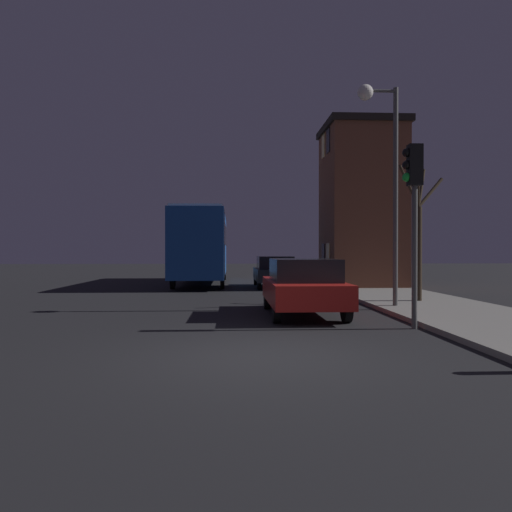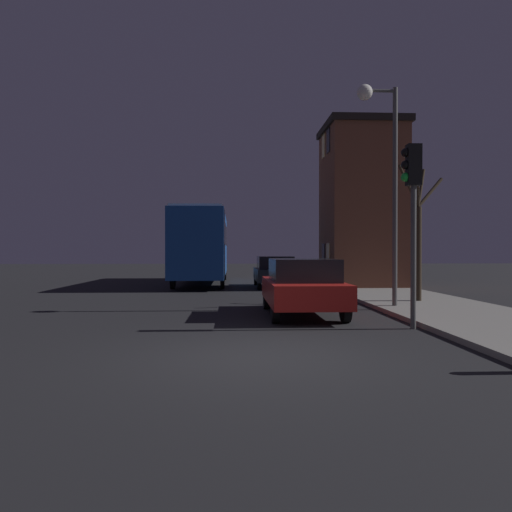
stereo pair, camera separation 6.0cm
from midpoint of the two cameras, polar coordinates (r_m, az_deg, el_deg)
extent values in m
plane|color=black|center=(8.28, 0.61, -11.32)|extent=(120.00, 120.00, 0.00)
cube|color=brown|center=(23.91, 12.06, 5.37)|extent=(3.36, 3.81, 7.20)
cube|color=black|center=(24.51, 12.08, 14.14)|extent=(3.60, 4.05, 0.30)
cube|color=#F2D172|center=(22.87, 8.31, 0.08)|extent=(0.03, 0.70, 1.10)
cube|color=black|center=(24.02, 7.77, 0.10)|extent=(0.03, 0.70, 1.10)
cube|color=black|center=(23.41, 8.33, 12.91)|extent=(0.03, 0.70, 1.10)
cube|color=#F2D172|center=(24.54, 7.79, 12.33)|extent=(0.03, 0.70, 1.10)
cylinder|color=#4C4C4C|center=(15.15, 15.71, 6.53)|extent=(0.14, 0.14, 6.34)
cylinder|color=#4C4C4C|center=(15.64, 14.10, 17.84)|extent=(0.90, 0.09, 0.09)
sphere|color=white|center=(15.50, 12.42, 17.81)|extent=(0.46, 0.46, 0.46)
cylinder|color=#4C4C4C|center=(11.44, 17.68, -0.15)|extent=(0.12, 0.12, 3.14)
cube|color=black|center=(11.60, 17.71, 9.88)|extent=(0.30, 0.24, 0.90)
sphere|color=black|center=(11.58, 16.87, 11.25)|extent=(0.20, 0.20, 0.20)
sphere|color=black|center=(11.54, 16.86, 9.94)|extent=(0.20, 0.20, 0.20)
sphere|color=green|center=(11.50, 16.86, 8.61)|extent=(0.20, 0.20, 0.20)
cylinder|color=#2D2319|center=(16.79, 18.13, 0.24)|extent=(0.22, 0.22, 3.00)
cylinder|color=#2D2319|center=(17.23, 18.43, 7.38)|extent=(0.52, 0.67, 1.32)
cylinder|color=#2D2319|center=(16.49, 18.12, 7.18)|extent=(0.40, 0.84, 1.03)
cylinder|color=#2D2319|center=(16.42, 17.19, 7.58)|extent=(0.96, 0.84, 1.25)
cylinder|color=#2D2319|center=(17.28, 19.36, 6.85)|extent=(1.06, 0.58, 1.05)
cube|color=#194793|center=(26.23, -6.08, 1.26)|extent=(2.42, 11.00, 3.11)
cube|color=black|center=(26.24, -6.08, 2.48)|extent=(2.44, 10.12, 1.12)
cube|color=#B2B2B2|center=(26.30, -6.09, 4.78)|extent=(2.29, 10.45, 0.12)
cylinder|color=black|center=(29.78, -3.53, -1.81)|extent=(0.18, 0.96, 0.96)
cylinder|color=black|center=(29.90, -7.82, -1.81)|extent=(0.18, 0.96, 0.96)
cylinder|color=black|center=(22.64, -3.78, -2.55)|extent=(0.18, 0.96, 0.96)
cylinder|color=black|center=(22.79, -9.41, -2.54)|extent=(0.18, 0.96, 0.96)
cube|color=#B21E19|center=(13.37, 5.40, -4.03)|extent=(1.86, 4.46, 0.58)
cube|color=black|center=(13.12, 5.54, -1.59)|extent=(1.64, 2.32, 0.58)
cylinder|color=black|center=(14.96, 7.80, -4.66)|extent=(0.18, 0.69, 0.69)
cylinder|color=black|center=(14.74, 1.35, -4.74)|extent=(0.18, 0.69, 0.69)
cylinder|color=black|center=(12.13, 10.32, -5.88)|extent=(0.18, 0.69, 0.69)
cylinder|color=black|center=(11.87, 2.36, -6.02)|extent=(0.18, 0.69, 0.69)
cube|color=black|center=(23.61, 2.19, -2.11)|extent=(1.80, 4.41, 0.55)
cube|color=black|center=(23.37, 2.24, -0.75)|extent=(1.58, 2.29, 0.58)
cylinder|color=black|center=(25.13, 3.75, -2.58)|extent=(0.18, 0.67, 0.67)
cylinder|color=black|center=(24.99, 0.06, -2.60)|extent=(0.18, 0.67, 0.67)
cylinder|color=black|center=(22.29, 4.59, -2.98)|extent=(0.18, 0.67, 0.67)
cylinder|color=black|center=(22.14, 0.42, -3.00)|extent=(0.18, 0.67, 0.67)
camera|label=1|loc=(0.03, -89.92, 0.00)|focal=35.00mm
camera|label=2|loc=(0.03, 90.08, 0.00)|focal=35.00mm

